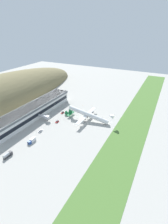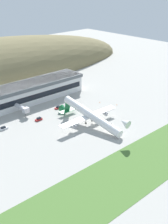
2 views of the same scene
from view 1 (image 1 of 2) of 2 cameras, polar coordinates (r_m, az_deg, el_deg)
The scene contains 13 objects.
ground_plane at distance 162.52m, azimuth -0.77°, elevation -4.26°, with size 471.22×471.22×0.00m, color #ADAAA3.
grass_strip_foreground at distance 150.77m, azimuth 14.05°, elevation -7.87°, with size 424.10×28.39×0.08m, color #4C7533.
terminal_building at distance 181.49m, azimuth -16.14°, elevation 0.59°, with size 103.57×17.05×12.31m.
jetway_0 at distance 172.74m, azimuth -12.80°, elevation -1.48°, with size 3.38×11.75×5.43m.
cargo_airplane at distance 168.60m, azimuth 1.09°, elevation -0.88°, with size 39.10×51.52×12.86m.
service_car_0 at distance 185.02m, azimuth -7.03°, elevation -0.18°, with size 4.48×1.95×1.52m.
service_car_1 at distance 190.94m, azimuth -3.67°, elevation 0.88°, with size 4.41×2.12×1.61m.
service_car_2 at distance 157.39m, azimuth -14.05°, elevation -6.01°, with size 4.59×1.67×1.58m.
service_car_3 at distance 168.88m, azimuth -8.80°, elevation -3.07°, with size 4.32×2.03×1.60m.
fuel_truck at distance 137.22m, azimuth -23.67°, elevation -12.72°, with size 7.21×2.37×3.06m.
box_truck at distance 145.82m, azimuth -16.67°, elevation -8.90°, with size 7.74×2.28×2.94m.
traffic_cone_0 at distance 199.93m, azimuth -0.44°, elevation 2.05°, with size 0.52×0.52×0.58m.
traffic_cone_1 at distance 200.07m, azimuth 2.78°, elevation 2.03°, with size 0.52×0.52×0.58m.
Camera 1 is at (-123.81, -64.27, 83.39)m, focal length 28.00 mm.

